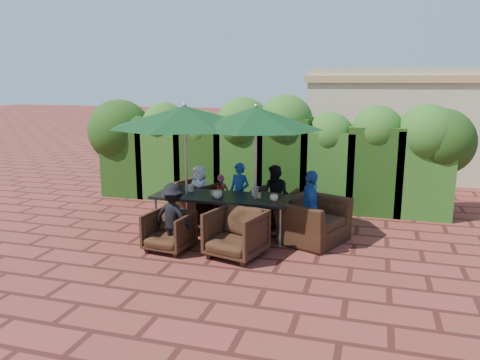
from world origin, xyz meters
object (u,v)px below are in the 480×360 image
(chair_near_left, at_px, (169,229))
(chair_far_left, at_px, (196,198))
(chair_end_right, at_px, (312,213))
(umbrella_left, at_px, (185,117))
(umbrella_right, at_px, (256,118))
(chair_far_right, at_px, (274,205))
(dining_table, at_px, (222,200))
(chair_near_right, at_px, (236,231))
(chair_far_mid, at_px, (235,204))

(chair_near_left, bearing_deg, chair_far_left, 105.53)
(chair_near_left, relative_size, chair_end_right, 0.63)
(umbrella_left, distance_m, chair_near_left, 2.09)
(chair_far_left, xyz_separation_m, chair_near_left, (0.29, -1.99, -0.06))
(umbrella_right, distance_m, chair_far_right, 2.04)
(dining_table, height_order, chair_far_left, chair_far_left)
(umbrella_left, height_order, chair_near_right, umbrella_left)
(chair_far_left, height_order, chair_near_right, chair_near_right)
(chair_far_mid, distance_m, chair_near_left, 2.03)
(chair_far_mid, bearing_deg, dining_table, 85.89)
(chair_far_left, height_order, chair_end_right, chair_end_right)
(dining_table, height_order, umbrella_left, umbrella_left)
(chair_far_mid, xyz_separation_m, chair_end_right, (1.70, -0.80, 0.15))
(chair_end_right, bearing_deg, chair_far_right, 70.49)
(chair_far_right, bearing_deg, chair_far_mid, 9.14)
(chair_far_left, bearing_deg, umbrella_left, 125.43)
(chair_near_left, bearing_deg, chair_far_mid, 80.60)
(umbrella_right, relative_size, chair_far_mid, 3.34)
(umbrella_left, xyz_separation_m, chair_far_left, (-0.22, 1.01, -1.78))
(chair_near_left, xyz_separation_m, chair_end_right, (2.28, 1.15, 0.15))
(dining_table, relative_size, chair_near_right, 2.97)
(chair_far_mid, height_order, chair_far_right, chair_far_right)
(umbrella_left, relative_size, chair_end_right, 2.34)
(dining_table, xyz_separation_m, chair_near_left, (-0.60, -1.06, -0.31))
(chair_near_left, xyz_separation_m, chair_near_right, (1.19, 0.03, 0.06))
(dining_table, bearing_deg, chair_far_left, 133.59)
(umbrella_right, height_order, chair_far_left, umbrella_right)
(chair_end_right, bearing_deg, chair_near_left, 140.46)
(dining_table, distance_m, chair_far_mid, 0.94)
(chair_far_right, xyz_separation_m, chair_near_right, (-0.23, -1.93, 0.03))
(dining_table, distance_m, chair_far_right, 1.25)
(chair_far_left, relative_size, chair_near_right, 0.99)
(dining_table, height_order, chair_near_right, chair_near_right)
(umbrella_left, bearing_deg, chair_far_right, 33.30)
(chair_far_mid, bearing_deg, umbrella_left, 50.83)
(umbrella_left, distance_m, chair_end_right, 2.90)
(chair_far_mid, distance_m, chair_end_right, 1.88)
(umbrella_right, relative_size, chair_end_right, 2.07)
(chair_end_right, bearing_deg, chair_near_right, 159.39)
(chair_end_right, bearing_deg, chair_far_mid, 88.54)
(dining_table, height_order, umbrella_right, umbrella_right)
(chair_far_left, bearing_deg, chair_near_right, 150.23)
(chair_near_left, bearing_deg, chair_near_right, 8.70)
(chair_near_right, height_order, chair_end_right, chair_end_right)
(umbrella_right, distance_m, chair_near_right, 2.04)
(dining_table, xyz_separation_m, umbrella_left, (-0.67, -0.08, 1.54))
(dining_table, bearing_deg, chair_near_right, -60.10)
(chair_far_mid, distance_m, chair_far_right, 0.84)
(dining_table, height_order, chair_far_mid, dining_table)
(dining_table, relative_size, umbrella_left, 0.93)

